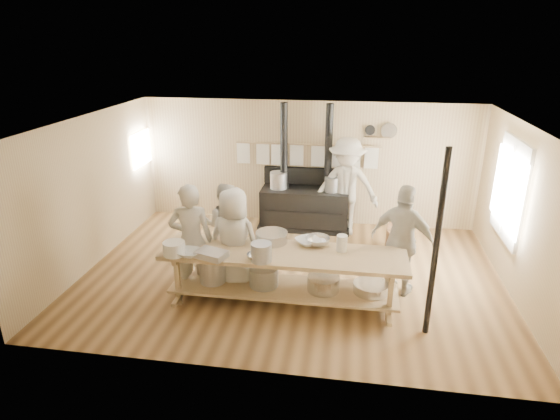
{
  "coord_description": "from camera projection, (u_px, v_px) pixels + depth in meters",
  "views": [
    {
      "loc": [
        0.91,
        -7.04,
        3.85
      ],
      "look_at": [
        -0.22,
        0.2,
        1.09
      ],
      "focal_mm": 30.0,
      "sensor_mm": 36.0,
      "label": 1
    }
  ],
  "objects": [
    {
      "name": "bucket_galv",
      "position": [
        261.0,
        252.0,
        6.55
      ],
      "size": [
        0.35,
        0.35,
        0.27
      ],
      "primitive_type": "cylinder",
      "rotation": [
        0.0,
        0.0,
        0.23
      ],
      "color": "gray",
      "rests_on": "prep_table"
    },
    {
      "name": "cook_far_left",
      "position": [
        191.0,
        241.0,
        7.11
      ],
      "size": [
        0.74,
        0.57,
        1.81
      ],
      "primitive_type": "imported",
      "rotation": [
        0.0,
        0.0,
        3.36
      ],
      "color": "beige",
      "rests_on": "ground"
    },
    {
      "name": "chair",
      "position": [
        398.0,
        240.0,
        8.76
      ],
      "size": [
        0.44,
        0.44,
        0.78
      ],
      "rotation": [
        0.0,
        0.0,
        0.22
      ],
      "color": "#4E331F",
      "rests_on": "ground"
    },
    {
      "name": "towel_rail",
      "position": [
        307.0,
        153.0,
        9.67
      ],
      "size": [
        3.0,
        0.04,
        0.47
      ],
      "color": "#A1855C",
      "rests_on": "ground"
    },
    {
      "name": "cook_left",
      "position": [
        225.0,
        225.0,
        8.09
      ],
      "size": [
        0.74,
        0.58,
        1.51
      ],
      "primitive_type": "imported",
      "rotation": [
        0.0,
        0.0,
        3.13
      ],
      "color": "beige",
      "rests_on": "ground"
    },
    {
      "name": "left_opening",
      "position": [
        141.0,
        149.0,
        9.78
      ],
      "size": [
        0.0,
        0.9,
        0.9
      ],
      "color": "white",
      "rests_on": "ground"
    },
    {
      "name": "mixing_bowl_large",
      "position": [
        272.0,
        237.0,
        7.18
      ],
      "size": [
        0.61,
        0.61,
        0.16
      ],
      "primitive_type": "cylinder",
      "rotation": [
        0.0,
        0.0,
        -0.27
      ],
      "color": "silver",
      "rests_on": "prep_table"
    },
    {
      "name": "stove",
      "position": [
        304.0,
        204.0,
        9.77
      ],
      "size": [
        1.9,
        0.75,
        2.6
      ],
      "color": "black",
      "rests_on": "ground"
    },
    {
      "name": "bowl_steel_a",
      "position": [
        256.0,
        256.0,
        6.63
      ],
      "size": [
        0.38,
        0.38,
        0.09
      ],
      "primitive_type": "imported",
      "rotation": [
        0.0,
        0.0,
        0.58
      ],
      "color": "silver",
      "rests_on": "prep_table"
    },
    {
      "name": "support_post",
      "position": [
        436.0,
        246.0,
        5.99
      ],
      "size": [
        0.08,
        0.08,
        2.6
      ],
      "primitive_type": "cylinder",
      "color": "black",
      "rests_on": "ground"
    },
    {
      "name": "ground",
      "position": [
        291.0,
        274.0,
        8.0
      ],
      "size": [
        7.0,
        7.0,
        0.0
      ],
      "primitive_type": "plane",
      "color": "brown",
      "rests_on": "ground"
    },
    {
      "name": "bowl_white_b",
      "position": [
        308.0,
        241.0,
        7.11
      ],
      "size": [
        0.51,
        0.51,
        0.09
      ],
      "primitive_type": "imported",
      "rotation": [
        0.0,
        0.0,
        2.23
      ],
      "color": "white",
      "rests_on": "prep_table"
    },
    {
      "name": "room_shell",
      "position": [
        292.0,
        184.0,
        7.43
      ],
      "size": [
        7.0,
        7.0,
        7.0
      ],
      "color": "tan",
      "rests_on": "ground"
    },
    {
      "name": "bowl_white_a",
      "position": [
        189.0,
        253.0,
        6.74
      ],
      "size": [
        0.38,
        0.38,
        0.08
      ],
      "primitive_type": "imported",
      "rotation": [
        0.0,
        0.0,
        -0.13
      ],
      "color": "white",
      "rests_on": "prep_table"
    },
    {
      "name": "cook_right",
      "position": [
        403.0,
        241.0,
        7.14
      ],
      "size": [
        1.13,
        0.86,
        1.78
      ],
      "primitive_type": "imported",
      "rotation": [
        0.0,
        0.0,
        2.67
      ],
      "color": "beige",
      "rests_on": "ground"
    },
    {
      "name": "deep_bowl_enamel",
      "position": [
        174.0,
        248.0,
        6.75
      ],
      "size": [
        0.38,
        0.38,
        0.2
      ],
      "primitive_type": "cylinder",
      "rotation": [
        0.0,
        0.0,
        0.22
      ],
      "color": "white",
      "rests_on": "prep_table"
    },
    {
      "name": "window_right",
      "position": [
        510.0,
        190.0,
        7.52
      ],
      "size": [
        0.09,
        1.5,
        1.65
      ],
      "color": "beige",
      "rests_on": "ground"
    },
    {
      "name": "prep_table",
      "position": [
        283.0,
        272.0,
        6.98
      ],
      "size": [
        3.6,
        0.9,
        0.85
      ],
      "color": "#A1855C",
      "rests_on": "ground"
    },
    {
      "name": "cook_center",
      "position": [
        234.0,
        242.0,
        7.2
      ],
      "size": [
        0.92,
        0.68,
        1.71
      ],
      "primitive_type": "imported",
      "rotation": [
        0.0,
        0.0,
        2.97
      ],
      "color": "beige",
      "rests_on": "ground"
    },
    {
      "name": "back_wall_shelf",
      "position": [
        381.0,
        133.0,
        9.33
      ],
      "size": [
        0.63,
        0.14,
        0.32
      ],
      "color": "#A1855C",
      "rests_on": "ground"
    },
    {
      "name": "pitcher",
      "position": [
        342.0,
        243.0,
        6.86
      ],
      "size": [
        0.19,
        0.19,
        0.25
      ],
      "primitive_type": "cylinder",
      "rotation": [
        0.0,
        0.0,
        -0.24
      ],
      "color": "white",
      "rests_on": "prep_table"
    },
    {
      "name": "roasting_pan",
      "position": [
        211.0,
        254.0,
        6.69
      ],
      "size": [
        0.5,
        0.41,
        0.1
      ],
      "primitive_type": "cube",
      "rotation": [
        0.0,
        0.0,
        -0.33
      ],
      "color": "#B2B2B7",
      "rests_on": "prep_table"
    },
    {
      "name": "bowl_steel_b",
      "position": [
        318.0,
        241.0,
        7.08
      ],
      "size": [
        0.5,
        0.5,
        0.12
      ],
      "primitive_type": "imported",
      "rotation": [
        0.0,
        0.0,
        3.56
      ],
      "color": "silver",
      "rests_on": "prep_table"
    },
    {
      "name": "cook_by_window",
      "position": [
        346.0,
        187.0,
        9.33
      ],
      "size": [
        1.34,
        0.84,
        1.99
      ],
      "primitive_type": "imported",
      "rotation": [
        0.0,
        0.0,
        -0.08
      ],
      "color": "beige",
      "rests_on": "ground"
    }
  ]
}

